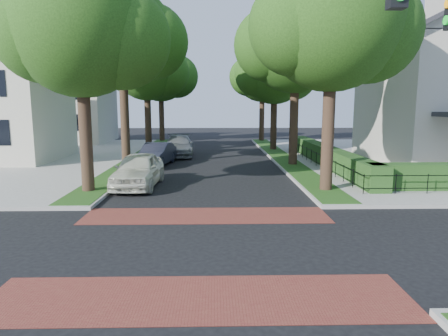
{
  "coord_description": "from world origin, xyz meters",
  "views": [
    {
      "loc": [
        0.34,
        -11.13,
        4.06
      ],
      "look_at": [
        0.69,
        4.36,
        1.6
      ],
      "focal_mm": 32.0,
      "sensor_mm": 36.0,
      "label": 1
    }
  ],
  "objects": [
    {
      "name": "ground",
      "position": [
        0.0,
        0.0,
        0.0
      ],
      "size": [
        120.0,
        120.0,
        0.0
      ],
      "primitive_type": "plane",
      "color": "black",
      "rests_on": "ground"
    },
    {
      "name": "tree_right_far",
      "position": [
        5.6,
        24.22,
        6.91
      ],
      "size": [
        7.25,
        6.23,
        9.74
      ],
      "color": "black",
      "rests_on": "sidewalk_ne"
    },
    {
      "name": "crosswalk_near",
      "position": [
        0.0,
        -3.2,
        0.01
      ],
      "size": [
        9.0,
        2.2,
        0.01
      ],
      "primitive_type": "cube",
      "color": "maroon",
      "rests_on": "ground"
    },
    {
      "name": "grass_strip_nw",
      "position": [
        -5.4,
        19.1,
        0.16
      ],
      "size": [
        1.6,
        29.8,
        0.02
      ],
      "primitive_type": "cube",
      "color": "#234513",
      "rests_on": "sidewalk_nw"
    },
    {
      "name": "tree_left_near",
      "position": [
        -5.4,
        7.23,
        7.27
      ],
      "size": [
        7.5,
        6.45,
        10.2
      ],
      "color": "black",
      "rests_on": "sidewalk_nw"
    },
    {
      "name": "tree_left_far",
      "position": [
        -5.4,
        24.22,
        7.12
      ],
      "size": [
        7.0,
        6.02,
        9.86
      ],
      "color": "black",
      "rests_on": "sidewalk_nw"
    },
    {
      "name": "tree_left_mid",
      "position": [
        -5.39,
        15.24,
        8.34
      ],
      "size": [
        8.0,
        6.88,
        11.48
      ],
      "color": "black",
      "rests_on": "sidewalk_nw"
    },
    {
      "name": "house_left_far",
      "position": [
        -15.49,
        31.99,
        5.04
      ],
      "size": [
        10.0,
        9.0,
        10.14
      ],
      "color": "beige",
      "rests_on": "sidewalk_nw"
    },
    {
      "name": "tree_right_near",
      "position": [
        5.6,
        7.24,
        7.63
      ],
      "size": [
        7.75,
        6.67,
        10.66
      ],
      "color": "black",
      "rests_on": "sidewalk_ne"
    },
    {
      "name": "tree_right_mid",
      "position": [
        5.61,
        15.25,
        7.99
      ],
      "size": [
        8.25,
        7.09,
        11.22
      ],
      "color": "black",
      "rests_on": "sidewalk_ne"
    },
    {
      "name": "tree_left_back",
      "position": [
        -5.4,
        33.24,
        7.41
      ],
      "size": [
        7.75,
        6.66,
        10.44
      ],
      "color": "black",
      "rests_on": "sidewalk_nw"
    },
    {
      "name": "parked_car_rear",
      "position": [
        -2.56,
        20.64,
        0.82
      ],
      "size": [
        2.51,
        5.71,
        1.63
      ],
      "primitive_type": "imported",
      "rotation": [
        0.0,
        0.0,
        0.04
      ],
      "color": "slate",
      "rests_on": "ground"
    },
    {
      "name": "parked_car_front",
      "position": [
        -3.49,
        8.56,
        0.85
      ],
      "size": [
        2.2,
        5.08,
        1.71
      ],
      "primitive_type": "imported",
      "rotation": [
        0.0,
        0.0,
        -0.04
      ],
      "color": "silver",
      "rests_on": "ground"
    },
    {
      "name": "crosswalk_far",
      "position": [
        0.0,
        3.2,
        0.01
      ],
      "size": [
        9.0,
        2.2,
        0.01
      ],
      "primitive_type": "cube",
      "color": "maroon",
      "rests_on": "ground"
    },
    {
      "name": "fence_main_road",
      "position": [
        6.9,
        15.0,
        0.6
      ],
      "size": [
        0.06,
        18.0,
        0.9
      ],
      "primitive_type": null,
      "color": "black",
      "rests_on": "sidewalk_ne"
    },
    {
      "name": "parked_car_middle",
      "position": [
        -3.6,
        15.6,
        0.76
      ],
      "size": [
        2.29,
        4.82,
        1.53
      ],
      "primitive_type": "imported",
      "rotation": [
        0.0,
        0.0,
        -0.15
      ],
      "color": "#1E212D",
      "rests_on": "ground"
    },
    {
      "name": "grass_strip_ne",
      "position": [
        5.4,
        19.1,
        0.16
      ],
      "size": [
        1.6,
        29.8,
        0.02
      ],
      "primitive_type": "cube",
      "color": "#234513",
      "rests_on": "sidewalk_ne"
    },
    {
      "name": "hedge_main_road",
      "position": [
        7.7,
        15.0,
        0.75
      ],
      "size": [
        1.0,
        18.0,
        1.2
      ],
      "primitive_type": "cube",
      "color": "#1B3F15",
      "rests_on": "sidewalk_ne"
    },
    {
      "name": "tree_right_back",
      "position": [
        5.6,
        33.23,
        7.27
      ],
      "size": [
        7.5,
        6.45,
        10.2
      ],
      "color": "black",
      "rests_on": "sidewalk_ne"
    }
  ]
}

